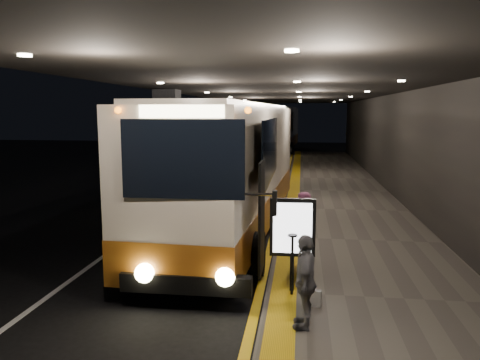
# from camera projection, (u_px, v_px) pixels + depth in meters

# --- Properties ---
(ground) EXTENTS (90.00, 90.00, 0.00)m
(ground) POSITION_uv_depth(u_px,v_px,m) (182.00, 248.00, 12.61)
(ground) COLOR black
(lane_line_white) EXTENTS (0.12, 50.00, 0.01)m
(lane_line_white) POSITION_uv_depth(u_px,v_px,m) (169.00, 208.00, 17.75)
(lane_line_white) COLOR silver
(lane_line_white) RESTS_ON ground
(kerb_stripe_yellow) EXTENTS (0.18, 50.00, 0.01)m
(kerb_stripe_yellow) POSITION_uv_depth(u_px,v_px,m) (279.00, 211.00, 17.21)
(kerb_stripe_yellow) COLOR gold
(kerb_stripe_yellow) RESTS_ON ground
(sidewalk) EXTENTS (4.50, 50.00, 0.15)m
(sidewalk) POSITION_uv_depth(u_px,v_px,m) (345.00, 211.00, 16.89)
(sidewalk) COLOR #514C44
(sidewalk) RESTS_ON ground
(tactile_strip) EXTENTS (0.50, 50.00, 0.01)m
(tactile_strip) POSITION_uv_depth(u_px,v_px,m) (292.00, 208.00, 17.12)
(tactile_strip) COLOR gold
(tactile_strip) RESTS_ON sidewalk
(terminal_wall) EXTENTS (0.10, 50.00, 6.00)m
(terminal_wall) POSITION_uv_depth(u_px,v_px,m) (414.00, 131.00, 16.18)
(terminal_wall) COLOR black
(terminal_wall) RESTS_ON ground
(support_columns) EXTENTS (0.80, 24.80, 4.40)m
(support_columns) POSITION_uv_depth(u_px,v_px,m) (168.00, 153.00, 16.41)
(support_columns) COLOR black
(support_columns) RESTS_ON ground
(canopy) EXTENTS (9.00, 50.00, 0.40)m
(canopy) POSITION_uv_depth(u_px,v_px,m) (284.00, 84.00, 16.53)
(canopy) COLOR black
(canopy) RESTS_ON support_columns
(coach_main) EXTENTS (3.15, 12.19, 3.77)m
(coach_main) POSITION_uv_depth(u_px,v_px,m) (233.00, 173.00, 14.08)
(coach_main) COLOR beige
(coach_main) RESTS_ON ground
(coach_second) EXTENTS (3.07, 11.82, 3.68)m
(coach_second) POSITION_uv_depth(u_px,v_px,m) (265.00, 141.00, 30.24)
(coach_second) COLOR beige
(coach_second) RESTS_ON ground
(coach_third) EXTENTS (3.32, 12.83, 4.00)m
(coach_third) POSITION_uv_depth(u_px,v_px,m) (280.00, 130.00, 44.20)
(coach_third) COLOR beige
(coach_third) RESTS_ON ground
(passenger_boarding) EXTENTS (0.64, 0.75, 1.73)m
(passenger_boarding) POSITION_uv_depth(u_px,v_px,m) (305.00, 230.00, 10.51)
(passenger_boarding) COLOR #B8558A
(passenger_boarding) RESTS_ON sidewalk
(passenger_waiting_grey) EXTENTS (0.52, 0.93, 1.55)m
(passenger_waiting_grey) POSITION_uv_depth(u_px,v_px,m) (305.00, 281.00, 7.55)
(passenger_waiting_grey) COLOR #535258
(passenger_waiting_grey) RESTS_ON sidewalk
(bag_polka) EXTENTS (0.26, 0.15, 0.30)m
(bag_polka) POSITION_uv_depth(u_px,v_px,m) (314.00, 298.00, 8.46)
(bag_polka) COLOR black
(bag_polka) RESTS_ON sidewalk
(info_sign) EXTENTS (0.88, 0.15, 1.85)m
(info_sign) POSITION_uv_depth(u_px,v_px,m) (293.00, 229.00, 9.00)
(info_sign) COLOR black
(info_sign) RESTS_ON sidewalk
(stanchion_post) EXTENTS (0.05, 0.05, 1.18)m
(stanchion_post) POSITION_uv_depth(u_px,v_px,m) (292.00, 265.00, 8.91)
(stanchion_post) COLOR black
(stanchion_post) RESTS_ON sidewalk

